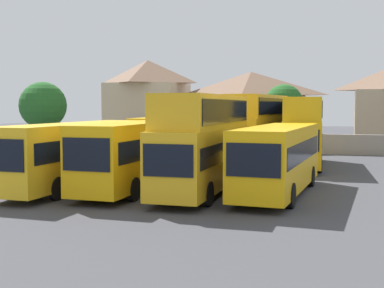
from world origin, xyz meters
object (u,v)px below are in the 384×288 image
object	(u,v)px
bus_4	(279,156)
tree_behind_wall	(284,104)
bus_2	(141,151)
house_terrace_left	(148,102)
house_terrace_centre	(251,109)
bus_7	(257,126)
bus_3	(204,138)
bus_6	(205,137)
tree_left_of_lot	(43,106)
bus_8	(304,128)
bus_5	(165,136)
bus_1	(76,151)

from	to	relation	value
bus_4	tree_behind_wall	world-z (taller)	tree_behind_wall
bus_2	house_terrace_left	world-z (taller)	house_terrace_left
house_terrace_centre	bus_7	bearing A→B (deg)	-78.19
bus_3	bus_6	bearing A→B (deg)	-165.01
house_terrace_centre	tree_left_of_lot	bearing A→B (deg)	-155.46
house_terrace_centre	house_terrace_left	bearing A→B (deg)	178.84
bus_3	bus_2	bearing A→B (deg)	-98.00
bus_8	bus_6	bearing A→B (deg)	-93.72
bus_4	bus_5	world-z (taller)	bus_5
bus_5	house_terrace_centre	distance (m)	16.37
bus_6	tree_left_of_lot	world-z (taller)	tree_left_of_lot
bus_4	bus_1	bearing A→B (deg)	-82.43
bus_7	tree_left_of_lot	xyz separation A→B (m)	(-22.36, 7.18, 1.46)
bus_7	tree_left_of_lot	distance (m)	23.53
house_terrace_left	tree_left_of_lot	bearing A→B (deg)	-130.19
bus_1	tree_left_of_lot	size ratio (longest dim) A/B	1.81
house_terrace_left	bus_7	bearing A→B (deg)	-47.39
bus_7	bus_2	bearing A→B (deg)	-12.58
bus_1	house_terrace_left	bearing A→B (deg)	-164.08
bus_8	tree_left_of_lot	world-z (taller)	tree_left_of_lot
bus_5	tree_left_of_lot	xyz separation A→B (m)	(-15.17, 7.09, 2.37)
bus_5	house_terrace_centre	world-z (taller)	house_terrace_centre
bus_3	house_terrace_left	size ratio (longest dim) A/B	1.13
bus_3	bus_1	bearing A→B (deg)	-88.36
bus_3	house_terrace_centre	world-z (taller)	house_terrace_centre
bus_2	tree_left_of_lot	world-z (taller)	tree_left_of_lot
bus_2	bus_8	xyz separation A→B (m)	(7.36, 12.56, 0.76)
bus_7	house_terrace_centre	distance (m)	16.26
bus_6	house_terrace_centre	size ratio (longest dim) A/B	0.94
bus_8	house_terrace_left	distance (m)	24.44
bus_1	tree_left_of_lot	xyz separation A→B (m)	(-14.91, 20.55, 2.38)
bus_2	bus_3	bearing A→B (deg)	83.10
house_terrace_left	bus_6	bearing A→B (deg)	-56.07
bus_1	bus_7	bearing A→B (deg)	152.77
bus_1	house_terrace_centre	world-z (taller)	house_terrace_centre
tree_behind_wall	bus_1	bearing A→B (deg)	-106.85
bus_6	bus_5	bearing A→B (deg)	-89.74
bus_5	bus_2	bearing A→B (deg)	11.70
bus_4	tree_behind_wall	distance (m)	25.61
bus_1	bus_5	bearing A→B (deg)	-179.22
bus_3	tree_behind_wall	size ratio (longest dim) A/B	1.65
bus_3	bus_4	bearing A→B (deg)	98.66
bus_1	bus_6	xyz separation A→B (m)	(3.51, 13.30, 0.01)
house_terrace_left	house_terrace_centre	bearing A→B (deg)	-1.16
bus_4	bus_5	distance (m)	16.42
bus_4	house_terrace_centre	world-z (taller)	house_terrace_centre
bus_4	bus_7	bearing A→B (deg)	-162.22
house_terrace_left	tree_behind_wall	distance (m)	15.65
bus_3	house_terrace_centre	size ratio (longest dim) A/B	0.94
house_terrace_left	bus_8	bearing A→B (deg)	-41.76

